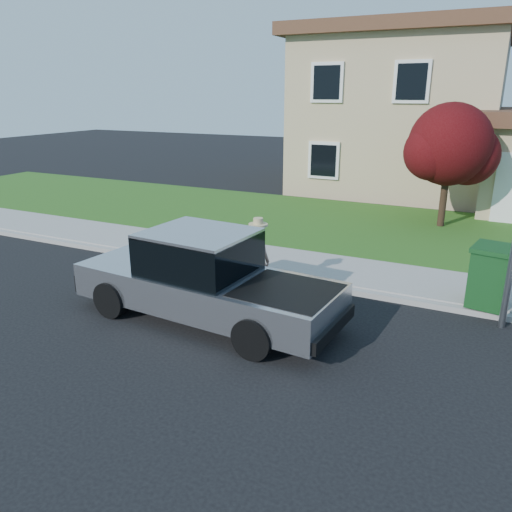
{
  "coord_description": "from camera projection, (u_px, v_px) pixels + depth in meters",
  "views": [
    {
      "loc": [
        4.25,
        -7.2,
        4.22
      ],
      "look_at": [
        0.23,
        1.1,
        1.2
      ],
      "focal_mm": 35.0,
      "sensor_mm": 36.0,
      "label": 1
    }
  ],
  "objects": [
    {
      "name": "ground",
      "position": [
        219.0,
        332.0,
        9.23
      ],
      "size": [
        80.0,
        80.0,
        0.0
      ],
      "primitive_type": "plane",
      "color": "black",
      "rests_on": "ground"
    },
    {
      "name": "curb",
      "position": [
        321.0,
        286.0,
        11.28
      ],
      "size": [
        40.0,
        0.2,
        0.12
      ],
      "primitive_type": "cube",
      "color": "gray",
      "rests_on": "ground"
    },
    {
      "name": "sidewalk",
      "position": [
        336.0,
        271.0,
        12.21
      ],
      "size": [
        40.0,
        2.0,
        0.15
      ],
      "primitive_type": "cube",
      "color": "gray",
      "rests_on": "ground"
    },
    {
      "name": "lawn",
      "position": [
        377.0,
        229.0,
        16.07
      ],
      "size": [
        40.0,
        7.0,
        0.1
      ],
      "primitive_type": "cube",
      "color": "#214D16",
      "rests_on": "ground"
    },
    {
      "name": "house",
      "position": [
        431.0,
        118.0,
        21.71
      ],
      "size": [
        14.0,
        11.3,
        6.85
      ],
      "color": "tan",
      "rests_on": "ground"
    },
    {
      "name": "pickup_truck",
      "position": [
        205.0,
        280.0,
        9.54
      ],
      "size": [
        5.48,
        2.27,
        1.76
      ],
      "rotation": [
        0.0,
        0.0,
        -0.08
      ],
      "color": "black",
      "rests_on": "ground"
    },
    {
      "name": "woman",
      "position": [
        258.0,
        258.0,
        10.81
      ],
      "size": [
        0.63,
        0.48,
        1.7
      ],
      "rotation": [
        0.0,
        0.0,
        2.94
      ],
      "color": "tan",
      "rests_on": "ground"
    },
    {
      "name": "ornamental_tree",
      "position": [
        451.0,
        148.0,
        15.46
      ],
      "size": [
        2.82,
        2.54,
        3.87
      ],
      "color": "black",
      "rests_on": "lawn"
    },
    {
      "name": "trash_bin",
      "position": [
        491.0,
        276.0,
        9.87
      ],
      "size": [
        0.89,
        0.99,
        1.23
      ],
      "rotation": [
        0.0,
        0.0,
        -0.18
      ],
      "color": "#103C16",
      "rests_on": "sidewalk"
    }
  ]
}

